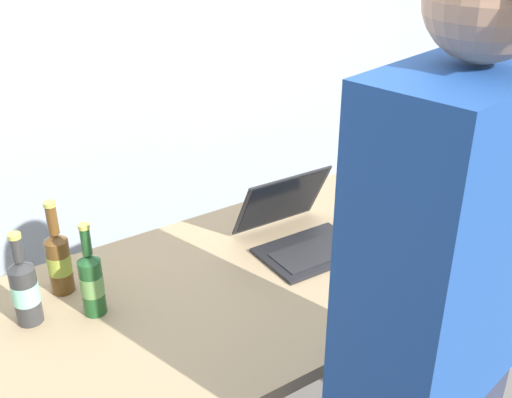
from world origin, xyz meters
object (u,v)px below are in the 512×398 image
at_px(beer_bottle_green, 92,281).
at_px(beer_bottle_amber, 59,259).
at_px(beer_bottle_dark, 25,289).
at_px(person_figure, 427,377).
at_px(laptop, 299,230).

relative_size(beer_bottle_green, beer_bottle_amber, 0.96).
relative_size(beer_bottle_dark, person_figure, 0.15).
distance_m(laptop, person_figure, 0.79).
xyz_separation_m(laptop, beer_bottle_green, (-0.67, 0.03, 0.05)).
bearing_deg(laptop, beer_bottle_amber, 165.92).
height_order(beer_bottle_dark, person_figure, person_figure).
height_order(laptop, beer_bottle_dark, beer_bottle_dark).
relative_size(beer_bottle_dark, beer_bottle_green, 0.98).
height_order(laptop, beer_bottle_amber, beer_bottle_amber).
bearing_deg(beer_bottle_amber, person_figure, -63.69).
bearing_deg(beer_bottle_dark, beer_bottle_green, -21.57).
bearing_deg(beer_bottle_dark, beer_bottle_amber, 36.21).
bearing_deg(beer_bottle_green, beer_bottle_dark, 158.43).
bearing_deg(person_figure, beer_bottle_green, 118.42).
distance_m(laptop, beer_bottle_green, 0.67).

